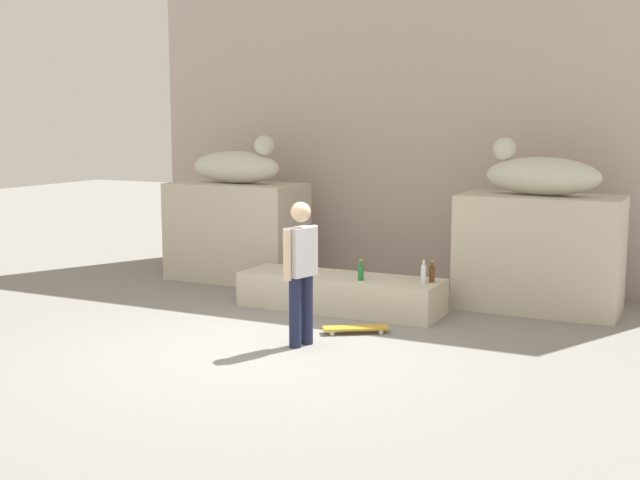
# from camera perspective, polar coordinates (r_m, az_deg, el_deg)

# --- Properties ---
(ground_plane) EXTENTS (40.00, 40.00, 0.00)m
(ground_plane) POSITION_cam_1_polar(r_m,az_deg,el_deg) (9.37, -4.09, -7.60)
(ground_plane) COLOR gray
(facade_wall) EXTENTS (9.15, 0.60, 5.89)m
(facade_wall) POSITION_cam_1_polar(r_m,az_deg,el_deg) (13.46, 6.45, 9.90)
(facade_wall) COLOR #BCA9A0
(facade_wall) RESTS_ON ground_plane
(pedestal_left) EXTENTS (2.15, 1.13, 1.57)m
(pedestal_left) POSITION_cam_1_polar(r_m,az_deg,el_deg) (13.27, -5.86, 0.59)
(pedestal_left) COLOR beige
(pedestal_left) RESTS_ON ground_plane
(pedestal_right) EXTENTS (2.15, 1.13, 1.57)m
(pedestal_right) POSITION_cam_1_polar(r_m,az_deg,el_deg) (11.49, 15.13, -0.87)
(pedestal_right) COLOR beige
(pedestal_right) RESTS_ON ground_plane
(statue_reclining_left) EXTENTS (1.62, 0.63, 0.78)m
(statue_reclining_left) POSITION_cam_1_polar(r_m,az_deg,el_deg) (13.15, -5.80, 5.21)
(statue_reclining_left) COLOR beige
(statue_reclining_left) RESTS_ON pedestal_left
(statue_reclining_right) EXTENTS (1.67, 0.82, 0.78)m
(statue_reclining_right) POSITION_cam_1_polar(r_m,az_deg,el_deg) (11.39, 15.16, 4.47)
(statue_reclining_right) COLOR beige
(statue_reclining_right) RESTS_ON pedestal_right
(ledge_block) EXTENTS (2.81, 0.87, 0.48)m
(ledge_block) POSITION_cam_1_polar(r_m,az_deg,el_deg) (11.16, 1.44, -3.72)
(ledge_block) COLOR beige
(ledge_block) RESTS_ON ground_plane
(skater) EXTENTS (0.29, 0.52, 1.67)m
(skater) POSITION_cam_1_polar(r_m,az_deg,el_deg) (9.27, -1.35, -1.91)
(skater) COLOR #1E233F
(skater) RESTS_ON ground_plane
(skateboard) EXTENTS (0.78, 0.60, 0.08)m
(skateboard) POSITION_cam_1_polar(r_m,az_deg,el_deg) (9.99, 2.52, -6.20)
(skateboard) COLOR gold
(skateboard) RESTS_ON ground_plane
(bottle_clear) EXTENTS (0.07, 0.07, 0.31)m
(bottle_clear) POSITION_cam_1_polar(r_m,az_deg,el_deg) (10.65, 7.28, -2.35)
(bottle_clear) COLOR silver
(bottle_clear) RESTS_ON ledge_block
(bottle_brown) EXTENTS (0.08, 0.08, 0.28)m
(bottle_brown) POSITION_cam_1_polar(r_m,az_deg,el_deg) (10.76, 7.86, -2.34)
(bottle_brown) COLOR #593314
(bottle_brown) RESTS_ON ledge_block
(bottle_green) EXTENTS (0.08, 0.08, 0.28)m
(bottle_green) POSITION_cam_1_polar(r_m,az_deg,el_deg) (10.78, 2.88, -2.25)
(bottle_green) COLOR #1E722D
(bottle_green) RESTS_ON ledge_block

